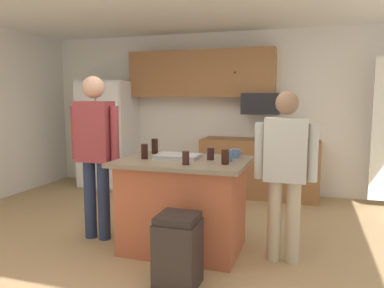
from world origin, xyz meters
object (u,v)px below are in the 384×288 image
at_px(person_elder_center, 285,166).
at_px(person_guest_by_door, 95,146).
at_px(glass_dark_ale, 210,154).
at_px(glass_short_whisky, 155,146).
at_px(trash_bin, 178,251).
at_px(microwave_over_range, 261,104).
at_px(mug_ceramic_white, 229,155).
at_px(serving_tray, 178,156).
at_px(kitchen_island, 183,204).
at_px(refrigerator, 108,134).
at_px(glass_pilsner, 145,151).
at_px(mug_blue_stoneware, 235,153).
at_px(tumbler_amber, 186,158).
at_px(glass_stout_tall, 225,157).

bearing_deg(person_elder_center, person_guest_by_door, -0.20).
height_order(glass_dark_ale, glass_short_whisky, glass_short_whisky).
bearing_deg(glass_dark_ale, trash_bin, -93.75).
xyz_separation_m(microwave_over_range, glass_dark_ale, (-0.20, -2.26, -0.46)).
distance_m(microwave_over_range, mug_ceramic_white, 2.32).
bearing_deg(serving_tray, person_elder_center, -2.64).
bearing_deg(serving_tray, kitchen_island, -39.20).
height_order(refrigerator, glass_short_whisky, refrigerator).
bearing_deg(person_elder_center, mug_ceramic_white, -6.49).
xyz_separation_m(microwave_over_range, glass_pilsner, (-0.85, -2.40, -0.45)).
distance_m(glass_short_whisky, mug_blue_stoneware, 0.91).
xyz_separation_m(person_guest_by_door, tumbler_amber, (1.11, -0.25, -0.04)).
xyz_separation_m(mug_ceramic_white, glass_stout_tall, (0.01, -0.19, 0.01)).
distance_m(microwave_over_range, serving_tray, 2.39).
bearing_deg(kitchen_island, person_guest_by_door, -179.61).
xyz_separation_m(refrigerator, mug_ceramic_white, (2.59, -2.15, 0.07)).
xyz_separation_m(kitchen_island, person_elder_center, (0.99, 0.01, 0.45)).
relative_size(glass_stout_tall, glass_short_whisky, 0.84).
bearing_deg(person_guest_by_door, tumbler_amber, -13.05).
height_order(person_elder_center, glass_dark_ale, person_elder_center).
bearing_deg(kitchen_island, serving_tray, 140.80).
bearing_deg(mug_blue_stoneware, tumbler_amber, -124.52).
relative_size(refrigerator, trash_bin, 2.99).
bearing_deg(refrigerator, person_elder_center, -35.17).
xyz_separation_m(refrigerator, glass_short_whisky, (1.70, -1.92, 0.10)).
bearing_deg(person_elder_center, glass_stout_tall, 13.36).
bearing_deg(mug_ceramic_white, microwave_over_range, 89.72).
bearing_deg(person_guest_by_door, serving_tray, 3.96).
relative_size(person_guest_by_door, mug_blue_stoneware, 13.40).
distance_m(kitchen_island, person_elder_center, 1.09).
height_order(mug_blue_stoneware, serving_tray, mug_blue_stoneware).
bearing_deg(serving_tray, glass_stout_tall, -18.98).
bearing_deg(glass_dark_ale, kitchen_island, -164.07).
bearing_deg(tumbler_amber, mug_ceramic_white, 44.02).
bearing_deg(person_elder_center, mug_blue_stoneware, -26.72).
bearing_deg(microwave_over_range, serving_tray, -103.37).
relative_size(refrigerator, person_elder_center, 1.14).
bearing_deg(glass_short_whisky, refrigerator, 131.56).
bearing_deg(tumbler_amber, glass_dark_ale, 66.01).
height_order(kitchen_island, person_guest_by_door, person_guest_by_door).
height_order(tumbler_amber, serving_tray, tumbler_amber).
xyz_separation_m(kitchen_island, serving_tray, (-0.08, 0.06, 0.48)).
bearing_deg(person_guest_by_door, refrigerator, 116.77).
bearing_deg(mug_ceramic_white, serving_tray, -179.49).
xyz_separation_m(glass_stout_tall, glass_dark_ale, (-0.19, 0.20, -0.01)).
bearing_deg(mug_ceramic_white, glass_pilsner, -170.93).
relative_size(glass_stout_tall, serving_tray, 0.32).
bearing_deg(trash_bin, mug_blue_stoneware, 75.25).
height_order(person_guest_by_door, person_elder_center, person_guest_by_door).
height_order(tumbler_amber, glass_stout_tall, glass_stout_tall).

